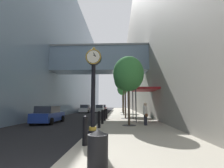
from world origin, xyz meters
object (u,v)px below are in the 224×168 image
bollard_third (99,119)px  bollard_sixth (107,113)px  bollard_fifth (105,115)px  car_white_mid (85,109)px  bollard_nearest (85,130)px  street_tree_mid_near (125,74)px  trash_bin (98,150)px  car_blue_trailing (48,115)px  street_clock (93,86)px  street_tree_near (128,74)px  street_tree_mid_far (123,80)px  car_silver_far (100,109)px  bollard_fourth (102,116)px  pedestrian_walking (145,113)px  street_tree_far (122,89)px  car_red_near (103,108)px

bollard_third → bollard_sixth: size_ratio=1.00×
bollard_fifth → car_white_mid: (-5.70, 17.77, 0.06)m
bollard_nearest → bollard_fifth: same height
street_tree_mid_near → trash_bin: bearing=-95.1°
bollard_third → car_blue_trailing: (-5.36, 3.74, 0.03)m
car_blue_trailing → car_white_mid: bearing=91.0°
street_clock → street_tree_near: 5.40m
car_blue_trailing → bollard_fifth: bearing=11.5°
bollard_sixth → street_tree_mid_far: 8.79m
street_tree_mid_far → street_tree_mid_near: bearing=-90.0°
car_silver_far → car_blue_trailing: size_ratio=1.09×
bollard_sixth → trash_bin: bollard_sixth is taller
bollard_nearest → street_tree_near: (2.23, 6.28, 3.54)m
bollard_sixth → street_tree_mid_far: street_tree_mid_far is taller
bollard_fourth → car_blue_trailing: size_ratio=0.29×
bollard_fourth → street_tree_near: bearing=-23.6°
bollard_nearest → car_silver_far: (-2.67, 28.42, 0.04)m
street_tree_near → pedestrian_walking: 3.47m
street_tree_far → bollard_fifth: bearing=-98.1°
car_red_near → bollard_fifth: bearing=-83.9°
street_tree_mid_far → car_silver_far: (-4.90, 9.41, -4.90)m
bollard_third → pedestrian_walking: bearing=24.2°
bollard_third → street_tree_mid_near: (2.23, 7.81, 4.69)m
street_tree_mid_near → car_white_mid: bearing=118.2°
street_tree_mid_near → car_white_mid: (-7.93, 14.79, -4.63)m
bollard_fifth → pedestrian_walking: (3.57, -3.23, 0.33)m
bollard_third → street_tree_mid_far: bearing=81.1°
bollard_nearest → trash_bin: (0.87, -2.60, -0.09)m
pedestrian_walking → car_blue_trailing: bearing=166.5°
pedestrian_walking → street_tree_mid_near: bearing=102.2°
street_tree_mid_far → car_silver_far: 11.68m
street_tree_mid_far → bollard_third: bearing=-98.9°
pedestrian_walking → car_white_mid: 22.95m
bollard_fifth → street_tree_mid_far: bearing=76.6°
pedestrian_walking → car_silver_far: 22.85m
bollard_fourth → street_tree_mid_far: size_ratio=0.16×
street_clock → bollard_sixth: 10.70m
street_clock → street_tree_mid_near: 11.60m
bollard_nearest → bollard_sixth: (0.00, 12.09, 0.00)m
bollard_fifth → bollard_third: bearing=-90.0°
street_clock → street_tree_far: 23.98m
bollard_fourth → car_white_mid: (-5.70, 20.19, 0.06)m
street_tree_near → street_tree_mid_near: size_ratio=0.83×
street_tree_far → car_silver_far: street_tree_far is taller
bollard_nearest → bollard_third: 4.84m
street_tree_mid_near → car_red_near: (-4.99, 22.83, -4.65)m
bollard_third → trash_bin: size_ratio=1.14×
bollard_fourth → trash_bin: bollard_fourth is taller
street_clock → car_silver_far: bearing=95.8°
trash_bin → street_clock: bearing=100.9°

